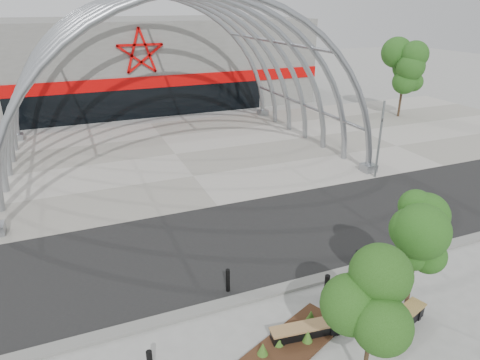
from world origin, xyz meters
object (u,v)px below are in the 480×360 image
bench_1 (399,322)px  bench_0 (305,332)px  street_tree_0 (374,304)px  street_tree_1 (419,234)px  signal_pole (380,139)px  bollard_2 (333,314)px

bench_1 → bench_0: bearing=165.2°
street_tree_0 → street_tree_1: bearing=31.1°
bench_0 → bench_1: size_ratio=0.94×
street_tree_0 → street_tree_1: 3.71m
street_tree_0 → bench_0: street_tree_0 is taller
signal_pole → bench_1: bearing=-125.2°
bench_0 → signal_pole: bearing=43.2°
signal_pole → bench_0: 14.34m
signal_pole → street_tree_1: 11.87m
street_tree_0 → bench_0: size_ratio=1.62×
bench_1 → bollard_2: bearing=154.4°
signal_pole → street_tree_0: 15.29m
street_tree_0 → bench_1: (2.34, 1.29, -2.39)m
street_tree_0 → bollard_2: bearing=77.7°
street_tree_1 → bench_1: size_ratio=1.68×
street_tree_1 → bollard_2: street_tree_1 is taller
street_tree_0 → bollard_2: 3.11m
street_tree_1 → bollard_2: (-2.69, 0.27, -2.42)m
street_tree_1 → bench_0: (-3.75, 0.15, -2.66)m
bench_0 → bollard_2: size_ratio=2.41×
signal_pole → bench_0: signal_pole is taller
signal_pole → street_tree_0: size_ratio=1.24×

